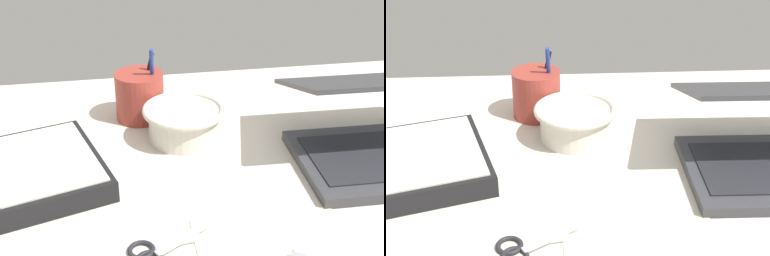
{
  "view_description": "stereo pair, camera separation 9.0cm",
  "coord_description": "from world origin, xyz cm",
  "views": [
    {
      "loc": [
        -15.11,
        -69.4,
        51.26
      ],
      "look_at": [
        -1.68,
        8.92,
        9.0
      ],
      "focal_mm": 50.0,
      "sensor_mm": 36.0,
      "label": 1
    },
    {
      "loc": [
        -6.18,
        -70.41,
        51.26
      ],
      "look_at": [
        -1.68,
        8.92,
        9.0
      ],
      "focal_mm": 50.0,
      "sensor_mm": 36.0,
      "label": 2
    }
  ],
  "objects": [
    {
      "name": "desk_top",
      "position": [
        0.0,
        0.0,
        1.0
      ],
      "size": [
        140.0,
        100.0,
        2.0
      ],
      "primitive_type": "cube",
      "color": "beige",
      "rests_on": "ground"
    },
    {
      "name": "bowl",
      "position": [
        -1.62,
        18.07,
        5.66
      ],
      "size": [
        15.55,
        15.55,
        6.6
      ],
      "color": "silver",
      "rests_on": "desk_top"
    },
    {
      "name": "pen_cup",
      "position": [
        -8.94,
        28.24,
        6.87
      ],
      "size": [
        9.65,
        9.65,
        15.25
      ],
      "color": "#9E382D",
      "rests_on": "desk_top"
    },
    {
      "name": "scissors",
      "position": [
        -10.74,
        -13.2,
        2.33
      ],
      "size": [
        12.09,
        7.96,
        0.8
      ],
      "rotation": [
        0.0,
        0.0,
        0.36
      ],
      "color": "#B7B7BC",
      "rests_on": "desk_top"
    }
  ]
}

